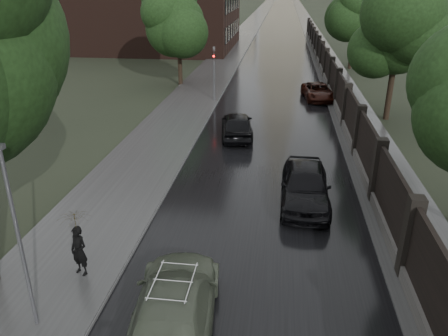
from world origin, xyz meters
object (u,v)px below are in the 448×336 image
tree_right_b (398,41)px  traffic_light (214,69)px  car_right_far (318,92)px  tree_left_far (178,22)px  lamp_post (19,240)px  volga_sedan (175,307)px  car_right_near (305,185)px  pedestrian_umbrella (75,226)px  tree_right_c (355,18)px  hatchback_left (237,125)px

tree_right_b → traffic_light: tree_right_b is taller
car_right_far → tree_right_b: bearing=-56.4°
traffic_light → tree_left_far: bearing=126.5°
lamp_post → volga_sedan: size_ratio=0.98×
car_right_near → tree_right_b: bearing=66.1°
pedestrian_umbrella → tree_left_far: bearing=118.5°
tree_right_b → lamp_post: bearing=-122.2°
tree_right_c → volga_sedan: bearing=-103.7°
traffic_light → pedestrian_umbrella: size_ratio=1.60×
tree_right_b → traffic_light: size_ratio=1.75×
traffic_light → car_right_far: (7.70, 1.64, -1.80)m
lamp_post → pedestrian_umbrella: lamp_post is taller
tree_right_b → tree_right_c: bearing=90.0°
hatchback_left → car_right_far: hatchback_left is taller
car_right_far → tree_left_far: bearing=155.6°
traffic_light → volga_sedan: (2.50, -23.12, -1.64)m
tree_left_far → hatchback_left: (6.20, -12.80, -4.50)m
hatchback_left → car_right_near: bearing=106.9°
volga_sedan → car_right_near: size_ratio=1.10×
tree_right_c → lamp_post: (-12.90, -38.50, -2.28)m
volga_sedan → hatchback_left: size_ratio=1.20×
lamp_post → traffic_light: (1.10, 23.49, -0.27)m
lamp_post → tree_left_far: bearing=95.2°
tree_right_b → car_right_far: (-4.10, 4.63, -4.35)m
traffic_light → tree_right_b: bearing=-14.2°
car_right_near → pedestrian_umbrella: bearing=-139.3°
tree_right_b → pedestrian_umbrella: tree_right_b is taller
tree_right_b → car_right_near: bearing=-114.6°
tree_right_c → car_right_near: size_ratio=1.48×
tree_left_far → pedestrian_umbrella: 26.73m
traffic_light → volga_sedan: bearing=-83.8°
tree_right_b → lamp_post: 24.33m
tree_left_far → tree_right_b: bearing=-27.3°
tree_left_far → car_right_near: tree_left_far is taller
tree_right_b → traffic_light: (-11.80, 2.99, -2.55)m
volga_sedan → car_right_near: bearing=-120.8°
tree_left_far → pedestrian_umbrella: size_ratio=2.96×
car_right_near → car_right_far: bearing=85.2°
volga_sedan → tree_right_c: bearing=-109.3°
traffic_light → pedestrian_umbrella: 21.37m
tree_right_c → car_right_near: bearing=-100.7°
traffic_light → car_right_far: size_ratio=0.92×
tree_left_far → tree_right_c: bearing=32.8°
car_right_far → pedestrian_umbrella: (-8.52, -22.98, 1.22)m
hatchback_left → pedestrian_umbrella: bearing=68.6°
traffic_light → volga_sedan: size_ratio=0.77×
hatchback_left → volga_sedan: bearing=82.4°
tree_right_b → volga_sedan: bearing=-114.8°
lamp_post → car_right_near: 10.83m
lamp_post → traffic_light: bearing=87.3°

